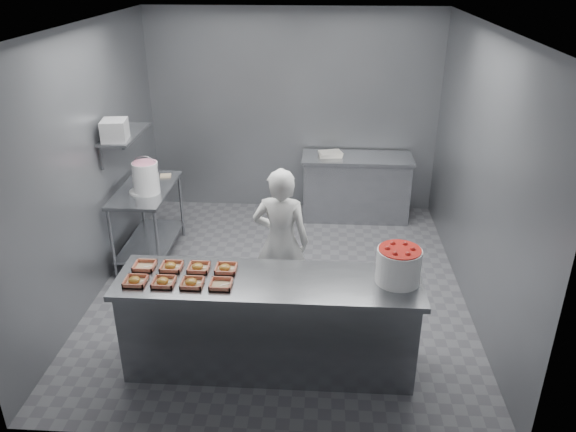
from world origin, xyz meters
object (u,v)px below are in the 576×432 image
object	(u,v)px
tray_4	(145,266)
tray_6	(198,267)
tray_0	(135,281)
strawberry_tub	(399,264)
tray_3	(221,284)
worker	(281,242)
appliance	(115,130)
tray_2	(192,283)
glaze_bucket	(146,177)
service_counter	(269,323)
prep_table	(148,212)
back_counter	(356,187)
tray_7	(226,268)
tray_5	(171,266)
tray_1	(163,282)

from	to	relation	value
tray_4	tray_6	size ratio (longest dim) A/B	1.00
tray_0	strawberry_tub	world-z (taller)	strawberry_tub
strawberry_tub	tray_3	bearing A→B (deg)	-173.32
worker	appliance	size ratio (longest dim) A/B	5.27
tray_2	glaze_bucket	size ratio (longest dim) A/B	0.42
service_counter	prep_table	distance (m)	2.56
tray_0	tray_3	size ratio (longest dim) A/B	1.00
service_counter	strawberry_tub	size ratio (longest dim) A/B	6.99
service_counter	back_counter	bearing A→B (deg)	74.52
service_counter	strawberry_tub	distance (m)	1.24
tray_7	tray_5	bearing A→B (deg)	180.00
service_counter	tray_2	distance (m)	0.79
tray_2	tray_4	world-z (taller)	tray_2
service_counter	tray_5	xyz separation A→B (m)	(-0.87, 0.13, 0.47)
tray_7	strawberry_tub	size ratio (longest dim) A/B	0.50
back_counter	tray_3	world-z (taller)	tray_3
tray_0	tray_1	size ratio (longest dim) A/B	1.00
appliance	tray_3	bearing A→B (deg)	-60.35
tray_5	strawberry_tub	distance (m)	1.95
service_counter	tray_4	bearing A→B (deg)	173.42
tray_4	worker	xyz separation A→B (m)	(1.14, 0.80, -0.14)
tray_5	prep_table	bearing A→B (deg)	113.24
prep_table	strawberry_tub	bearing A→B (deg)	-34.92
prep_table	tray_4	size ratio (longest dim) A/B	6.40
tray_4	prep_table	bearing A→B (deg)	106.67
appliance	back_counter	bearing A→B (deg)	21.17
tray_1	appliance	size ratio (longest dim) A/B	0.63
back_counter	tray_6	world-z (taller)	tray_6
strawberry_tub	appliance	world-z (taller)	appliance
back_counter	tray_2	distance (m)	3.74
tray_3	tray_4	bearing A→B (deg)	160.53
tray_4	tray_3	bearing A→B (deg)	-19.47
tray_6	tray_7	size ratio (longest dim) A/B	1.00
tray_6	tray_7	xyz separation A→B (m)	(0.24, 0.00, 0.00)
back_counter	tray_4	xyz separation A→B (m)	(-2.00, -3.12, 0.47)
service_counter	tray_7	size ratio (longest dim) A/B	13.88
tray_3	worker	bearing A→B (deg)	68.32
tray_1	tray_0	bearing A→B (deg)	180.00
tray_0	glaze_bucket	world-z (taller)	glaze_bucket
service_counter	tray_1	distance (m)	0.99
prep_table	tray_1	xyz separation A→B (m)	(0.78, -2.08, 0.33)
tray_4	tray_7	world-z (taller)	tray_7
tray_1	prep_table	bearing A→B (deg)	110.65
tray_2	tray_5	bearing A→B (deg)	133.32
service_counter	tray_6	bearing A→B (deg)	168.53
tray_1	worker	xyz separation A→B (m)	(0.90, 1.05, -0.14)
tray_3	tray_7	world-z (taller)	tray_7
prep_table	tray_7	distance (m)	2.24
tray_3	tray_7	bearing A→B (deg)	90.68
tray_0	tray_5	distance (m)	0.35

